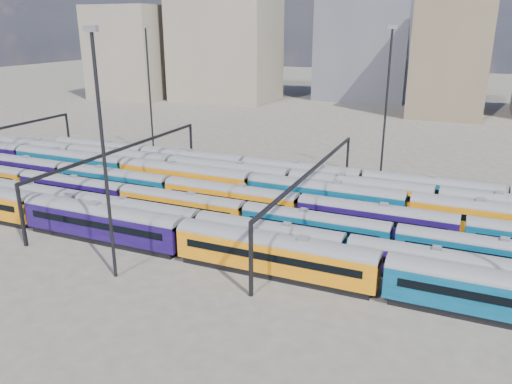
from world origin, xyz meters
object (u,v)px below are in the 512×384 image
at_px(rake_1, 268,233).
at_px(rake_2, 181,203).
at_px(rake_0, 383,270).
at_px(mast_2, 103,149).

distance_m(rake_1, rake_2, 15.68).
distance_m(rake_0, mast_2, 29.89).
bearing_deg(mast_2, rake_2, 96.95).
relative_size(rake_1, mast_2, 5.07).
height_order(rake_0, rake_2, rake_0).
bearing_deg(rake_0, rake_2, 160.95).
bearing_deg(rake_1, mast_2, -136.82).
relative_size(rake_2, mast_2, 5.18).
distance_m(rake_2, mast_2, 20.64).
xyz_separation_m(rake_1, mast_2, (-12.79, -12.00, 11.58)).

